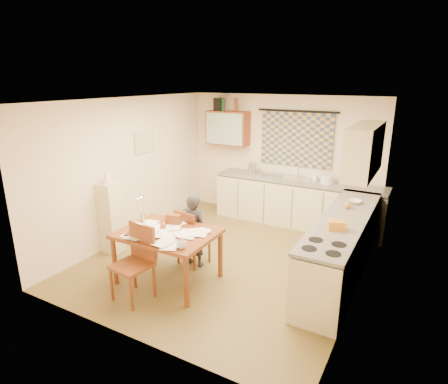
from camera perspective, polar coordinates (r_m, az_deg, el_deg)
The scene contains 44 objects.
floor at distance 6.18m, azimuth 0.69°, elevation -10.08°, with size 4.00×4.50×0.02m, color brown.
ceiling at distance 5.51m, azimuth 0.78°, elevation 13.94°, with size 4.00×4.50×0.02m, color white.
wall_back at distance 7.73m, azimuth 8.76°, elevation 5.18°, with size 4.00×0.02×2.50m, color beige.
wall_front at distance 3.99m, azimuth -15.01°, elevation -6.51°, with size 4.00×0.02×2.50m, color beige.
wall_left at distance 6.88m, azimuth -14.20°, elevation 3.40°, with size 0.02×4.50×2.50m, color beige.
wall_right at distance 5.12m, azimuth 20.92°, elevation -1.81°, with size 0.02×4.50×2.50m, color beige.
window_blind at distance 7.52m, azimuth 10.94°, elevation 7.85°, with size 1.45×0.03×1.05m, color #344676.
curtain_rod at distance 7.44m, azimuth 11.13°, elevation 12.02°, with size 0.04×0.04×1.60m, color black.
wall_cabinet at distance 7.95m, azimuth 0.58°, elevation 9.72°, with size 0.90×0.34×0.70m, color brown.
wall_cabinet_glass at distance 7.80m, azimuth -0.02°, elevation 9.58°, with size 0.84×0.02×0.64m, color #99B2A5.
upper_cabinet_right at distance 5.54m, azimuth 20.63°, elevation 5.99°, with size 0.34×1.30×0.70m, color beige.
framed_print at distance 7.05m, azimuth -12.00°, elevation 7.61°, with size 0.04×0.50×0.40m, color beige.
print_canvas at distance 7.04m, azimuth -11.85°, elevation 7.60°, with size 0.01×0.42×0.32m, color silver.
counter_back at distance 7.50m, azimuth 11.05°, elevation -1.62°, with size 3.30×0.62×0.92m.
counter_right at distance 5.74m, azimuth 17.50°, elevation -8.05°, with size 0.62×2.95×0.92m.
stove at distance 4.76m, azimuth 14.59°, elevation -13.11°, with size 0.59×0.59×0.92m.
sink at distance 7.39m, azimuth 10.95°, elevation 1.58°, with size 0.55×0.45×0.10m, color silver.
tap at distance 7.52m, azimuth 11.27°, elevation 3.24°, with size 0.03×0.03×0.28m, color silver.
dish_rack at distance 7.55m, azimuth 7.12°, elevation 2.63°, with size 0.35×0.30×0.06m, color silver.
kettle at distance 7.68m, azimuth 4.34°, elevation 3.66°, with size 0.18×0.18×0.24m, color silver.
mixing_bowl at distance 7.21m, azimuth 15.45°, elevation 1.86°, with size 0.24×0.24×0.16m, color white.
soap_bottle at distance 7.31m, azimuth 13.73°, elevation 2.24°, with size 0.09×0.09×0.17m, color white.
bowl at distance 6.21m, azimuth 19.28°, elevation -1.40°, with size 0.22×0.22×0.05m, color white.
orange_bag at distance 5.07m, azimuth 16.79°, elevation -4.84°, with size 0.22×0.16×0.12m, color orange.
fruit_orange at distance 5.93m, azimuth 18.29°, elevation -1.92°, with size 0.10×0.10×0.10m, color orange.
speaker at distance 8.01m, azimuth -0.83°, elevation 13.22°, with size 0.16×0.20×0.26m, color black.
bottle_green at distance 7.96m, azimuth -0.21°, elevation 13.20°, with size 0.07×0.07×0.26m, color #195926.
bottle_brown at distance 7.81m, azimuth 1.83°, elevation 13.13°, with size 0.07×0.07×0.26m, color brown.
dining_table at distance 5.45m, azimuth -8.47°, elevation -9.61°, with size 1.34×1.03×0.75m.
chair_far at distance 5.92m, azimuth -4.76°, elevation -8.34°, with size 0.47×0.47×0.90m.
chair_near at distance 5.15m, azimuth -13.56°, elevation -12.49°, with size 0.50×0.50×1.00m.
person at distance 5.76m, azimuth -4.54°, elevation -5.83°, with size 0.43×0.29×1.15m, color black.
shelf_stand at distance 6.48m, azimuth -16.87°, elevation -3.77°, with size 0.32×0.30×1.18m, color beige.
lampshade at distance 6.27m, azimuth -17.41°, elevation 2.23°, with size 0.20×0.20×0.22m, color beige.
letter_rack at distance 5.50m, azimuth -7.74°, elevation -4.21°, with size 0.22×0.10×0.16m, color #632D10.
mug at distance 4.77m, azimuth -6.52°, elevation -7.99°, with size 0.14×0.14×0.10m, color white.
magazine at distance 5.38m, azimuth -14.38°, elevation -5.88°, with size 0.26×0.31×0.02m, color maroon.
book at distance 5.44m, azimuth -12.43°, elevation -5.47°, with size 0.29×0.33×0.02m, color orange.
orange_box at distance 5.28m, azimuth -13.12°, elevation -6.13°, with size 0.12×0.08×0.04m, color orange.
eyeglasses at distance 4.97m, azimuth -9.15°, elevation -7.53°, with size 0.13×0.04×0.02m, color black.
candle_holder at distance 5.59m, azimuth -12.27°, elevation -3.97°, with size 0.06×0.06×0.18m, color silver.
candle at distance 5.53m, azimuth -12.94°, elevation -2.05°, with size 0.02×0.02×0.22m, color white.
candle_flame at distance 5.50m, azimuth -12.50°, elevation -0.79°, with size 0.02×0.02×0.02m, color #FFCC66.
papers at distance 5.23m, azimuth -8.43°, elevation -6.17°, with size 1.11×1.01×0.03m.
Camera 1 is at (2.62, -4.85, 2.80)m, focal length 30.00 mm.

